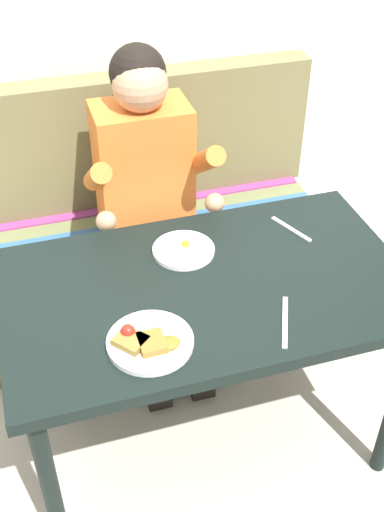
{
  "coord_description": "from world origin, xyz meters",
  "views": [
    {
      "loc": [
        -0.45,
        -1.34,
        1.94
      ],
      "look_at": [
        0.0,
        0.15,
        0.72
      ],
      "focal_mm": 44.66,
      "sensor_mm": 36.0,
      "label": 1
    }
  ],
  "objects": [
    {
      "name": "person",
      "position": [
        -0.03,
        0.59,
        0.74
      ],
      "size": [
        0.45,
        0.61,
        1.21
      ],
      "color": "orange",
      "rests_on": "ground"
    },
    {
      "name": "fork",
      "position": [
        0.35,
        0.18,
        0.73
      ],
      "size": [
        0.08,
        0.16,
        0.0
      ],
      "primitive_type": "cube",
      "rotation": [
        0.0,
        0.0,
        0.39
      ],
      "color": "silver",
      "rests_on": "table"
    },
    {
      "name": "knife",
      "position": [
        0.15,
        -0.22,
        0.73
      ],
      "size": [
        0.09,
        0.19,
        0.0
      ],
      "primitive_type": "cube",
      "rotation": [
        0.0,
        0.0,
        -0.42
      ],
      "color": "silver",
      "rests_on": "table"
    },
    {
      "name": "table",
      "position": [
        0.0,
        0.0,
        0.65
      ],
      "size": [
        1.2,
        0.7,
        0.73
      ],
      "color": "black",
      "rests_on": "ground"
    },
    {
      "name": "ground_plane",
      "position": [
        0.0,
        0.0,
        0.0
      ],
      "size": [
        8.0,
        8.0,
        0.0
      ],
      "primitive_type": "plane",
      "color": "#B0AA9B"
    },
    {
      "name": "couch",
      "position": [
        0.0,
        0.76,
        0.33
      ],
      "size": [
        1.44,
        0.56,
        1.0
      ],
      "color": "brown",
      "rests_on": "ground"
    },
    {
      "name": "plate_breakfast",
      "position": [
        -0.22,
        -0.19,
        0.74
      ],
      "size": [
        0.23,
        0.23,
        0.05
      ],
      "color": "white",
      "rests_on": "table"
    },
    {
      "name": "plate_eggs",
      "position": [
        -0.02,
        0.17,
        0.74
      ],
      "size": [
        0.19,
        0.19,
        0.04
      ],
      "color": "white",
      "rests_on": "table"
    }
  ]
}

